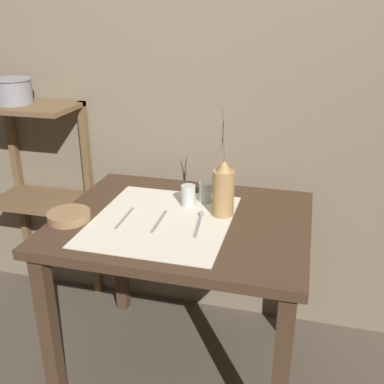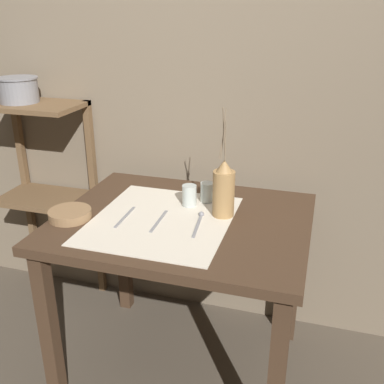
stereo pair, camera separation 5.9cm
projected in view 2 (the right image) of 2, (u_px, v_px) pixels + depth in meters
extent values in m
plane|color=brown|center=(184.00, 365.00, 2.17)|extent=(12.00, 12.00, 0.00)
cube|color=#7A6B56|center=(215.00, 97.00, 2.18)|extent=(7.00, 0.06, 2.40)
cube|color=#422D1E|center=(183.00, 222.00, 1.88)|extent=(1.04, 0.84, 0.04)
cube|color=#422D1E|center=(49.00, 332.00, 1.83)|extent=(0.06, 0.06, 0.75)
cube|color=#422D1E|center=(276.00, 382.00, 1.59)|extent=(0.06, 0.06, 0.75)
cube|color=#422D1E|center=(124.00, 248.00, 2.47)|extent=(0.06, 0.06, 0.75)
cube|color=#422D1E|center=(294.00, 275.00, 2.22)|extent=(0.06, 0.06, 0.75)
cube|color=brown|center=(33.00, 106.00, 2.26)|extent=(0.48, 0.31, 0.02)
cube|color=brown|center=(46.00, 198.00, 2.45)|extent=(0.48, 0.31, 0.02)
cube|color=brown|center=(28.00, 194.00, 2.66)|extent=(0.04, 0.04, 1.16)
cube|color=brown|center=(95.00, 203.00, 2.54)|extent=(0.04, 0.04, 1.16)
cube|color=beige|center=(162.00, 220.00, 1.85)|extent=(0.55, 0.62, 0.00)
cylinder|color=#A87F4C|center=(224.00, 194.00, 1.85)|extent=(0.09, 0.09, 0.20)
cone|color=#A87F4C|center=(224.00, 166.00, 1.80)|extent=(0.07, 0.07, 0.05)
cylinder|color=#847056|center=(222.00, 143.00, 1.78)|extent=(0.03, 0.01, 0.13)
cylinder|color=#847056|center=(226.00, 140.00, 1.74)|extent=(0.00, 0.01, 0.17)
cylinder|color=#847056|center=(224.00, 133.00, 1.76)|extent=(0.01, 0.05, 0.21)
cylinder|color=#847056|center=(223.00, 134.00, 1.77)|extent=(0.02, 0.02, 0.21)
cylinder|color=#8E6B47|center=(70.00, 214.00, 1.86)|extent=(0.18, 0.18, 0.04)
cylinder|color=#B7C1BC|center=(189.00, 195.00, 1.96)|extent=(0.06, 0.06, 0.09)
cylinder|color=#B7C1BC|center=(207.00, 192.00, 2.00)|extent=(0.06, 0.06, 0.09)
cube|color=gray|center=(125.00, 217.00, 1.86)|extent=(0.02, 0.20, 0.00)
cube|color=gray|center=(159.00, 221.00, 1.83)|extent=(0.02, 0.20, 0.00)
cube|color=gray|center=(197.00, 226.00, 1.79)|extent=(0.04, 0.20, 0.00)
sphere|color=gray|center=(201.00, 214.00, 1.88)|extent=(0.02, 0.02, 0.02)
cylinder|color=gray|center=(18.00, 90.00, 2.25)|extent=(0.19, 0.19, 0.13)
cylinder|color=gray|center=(17.00, 78.00, 2.23)|extent=(0.20, 0.20, 0.01)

